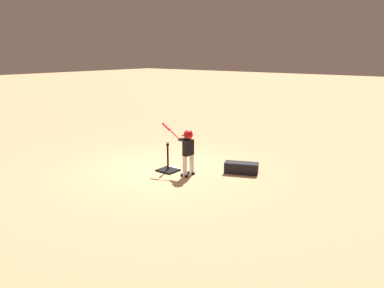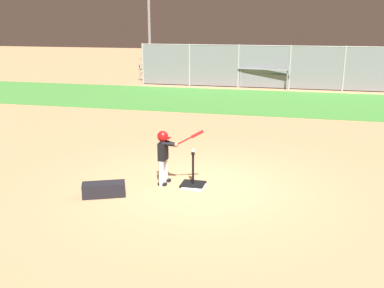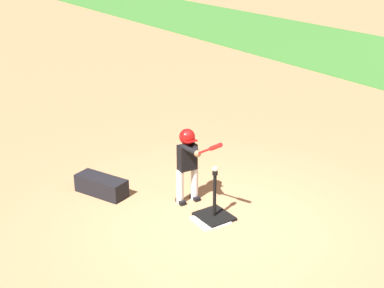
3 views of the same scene
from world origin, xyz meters
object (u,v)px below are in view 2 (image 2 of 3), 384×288
batting_tee (193,181)px  equipment_bag (104,189)px  bleachers_left_center (168,72)px  bleachers_far_right (266,77)px  bleachers_center (365,78)px  baseball (193,151)px  batter_child (165,150)px

batting_tee → equipment_bag: batting_tee is taller
bleachers_left_center → equipment_bag: 17.70m
bleachers_far_right → equipment_bag: (-1.89, -16.17, -0.36)m
bleachers_center → baseball: bearing=-108.3°
baseball → bleachers_left_center: bleachers_left_center is taller
batter_child → baseball: (0.61, 0.04, 0.02)m
baseball → bleachers_center: size_ratio=0.02×
baseball → bleachers_center: 16.89m
batting_tee → bleachers_center: bleachers_center is taller
bleachers_left_center → bleachers_center: bearing=-1.3°
baseball → bleachers_center: (5.29, 16.04, -0.28)m
baseball → equipment_bag: 1.98m
baseball → bleachers_far_right: 15.17m
batting_tee → batter_child: batter_child is taller
batter_child → bleachers_far_right: 15.23m
bleachers_center → batter_child: bearing=-110.2°
bleachers_center → batting_tee: bearing=-108.3°
bleachers_center → bleachers_far_right: bearing=-170.0°
batter_child → equipment_bag: bearing=-135.0°
bleachers_left_center → bleachers_far_right: size_ratio=1.18×
bleachers_center → bleachers_left_center: bearing=178.7°
batting_tee → batter_child: 0.89m
batter_child → bleachers_center: batter_child is taller
bleachers_center → equipment_bag: 18.38m
baseball → bleachers_far_right: (0.31, 15.16, -0.26)m
bleachers_far_right → bleachers_center: bearing=10.0°
batting_tee → equipment_bag: 1.88m
bleachers_far_right → batting_tee: bearing=-91.2°
bleachers_far_right → bleachers_center: 5.06m
batting_tee → baseball: bearing=0.0°
bleachers_left_center → bleachers_far_right: (5.69, -1.12, 0.04)m
batter_child → bleachers_center: bearing=69.8°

